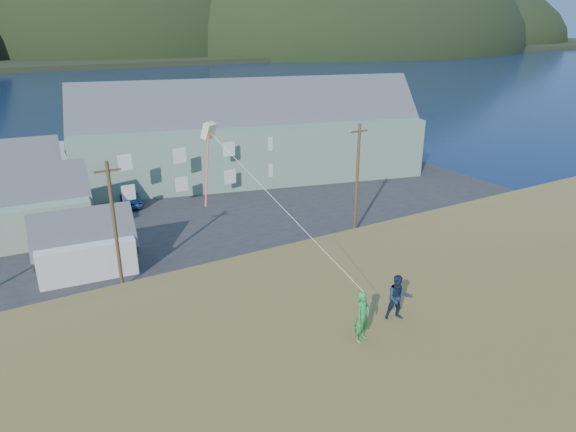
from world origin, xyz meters
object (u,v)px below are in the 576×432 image
(kite_flyer_green, at_px, (362,316))
(wharf, at_px, (36,159))
(shed_palegreen_near, at_px, (25,207))
(shed_palegreen_far, at_px, (8,170))
(kite_flyer_navy, at_px, (398,298))
(shed_white, at_px, (85,243))
(lodge, at_px, (251,133))

(kite_flyer_green, bearing_deg, wharf, 72.65)
(shed_palegreen_near, bearing_deg, shed_palegreen_far, 96.06)
(wharf, xyz_separation_m, kite_flyer_navy, (6.80, -58.84, 7.55))
(shed_palegreen_near, distance_m, kite_flyer_navy, 34.42)
(shed_white, relative_size, shed_palegreen_far, 0.68)
(kite_flyer_navy, bearing_deg, shed_white, 130.51)
(wharf, xyz_separation_m, shed_white, (0.19, -34.57, 1.66))
(kite_flyer_green, bearing_deg, shed_white, 78.86)
(shed_white, xyz_separation_m, kite_flyer_green, (4.81, -24.68, 5.95))
(wharf, xyz_separation_m, lodge, (20.64, -19.37, 4.59))
(lodge, height_order, kite_flyer_navy, lodge)
(lodge, height_order, shed_palegreen_far, lodge)
(lodge, relative_size, kite_flyer_green, 22.65)
(lodge, bearing_deg, shed_palegreen_near, -149.35)
(kite_flyer_navy, bearing_deg, lodge, 95.95)
(lodge, height_order, shed_white, lodge)
(wharf, bearing_deg, kite_flyer_green, -85.17)
(shed_palegreen_far, height_order, kite_flyer_navy, kite_flyer_navy)
(kite_flyer_green, height_order, kite_flyer_navy, kite_flyer_green)
(lodge, bearing_deg, shed_white, -129.02)
(wharf, xyz_separation_m, kite_flyer_green, (5.00, -59.24, 7.60))
(lodge, distance_m, shed_palegreen_near, 24.56)
(shed_palegreen_far, bearing_deg, kite_flyer_green, -74.01)
(shed_white, bearing_deg, shed_palegreen_near, 115.40)
(shed_palegreen_near, bearing_deg, lodge, 20.10)
(shed_palegreen_near, relative_size, kite_flyer_green, 6.01)
(lodge, bearing_deg, kite_flyer_navy, -94.94)
(shed_palegreen_far, xyz_separation_m, kite_flyer_green, (8.36, -46.44, 5.46))
(wharf, bearing_deg, shed_white, -89.69)
(wharf, distance_m, shed_palegreen_far, 13.41)
(shed_white, height_order, kite_flyer_navy, kite_flyer_navy)
(wharf, bearing_deg, shed_palegreen_far, -104.67)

